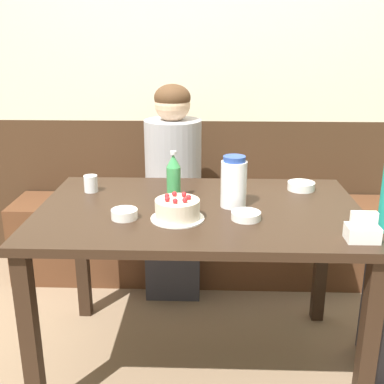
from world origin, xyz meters
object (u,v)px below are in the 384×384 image
soju_bottle (174,177)px  bowl_soup_white (301,186)px  bowl_rice_small (246,216)px  person_pale_blue_shirt (174,198)px  water_pitcher (234,182)px  bowl_side_dish (124,214)px  birthday_cake (177,210)px  bench_seat (202,240)px  glass_water_tall (91,184)px  napkin_holder (363,230)px

soju_bottle → bowl_soup_white: 0.60m
bowl_rice_small → person_pale_blue_shirt: 0.90m
water_pitcher → person_pale_blue_shirt: 0.78m
water_pitcher → bowl_side_dish: 0.46m
birthday_cake → bench_seat: bearing=85.1°
bowl_rice_small → bowl_side_dish: bowl_side_dish is taller
glass_water_tall → water_pitcher: bearing=-15.1°
bowl_soup_white → bowl_rice_small: (-0.28, -0.38, -0.00)m
water_pitcher → person_pale_blue_shirt: bearing=114.2°
bench_seat → glass_water_tall: bearing=-127.8°
birthday_cake → bowl_soup_white: birthday_cake is taller
bowl_soup_white → glass_water_tall: (-0.95, -0.06, 0.02)m
bowl_side_dish → birthday_cake: bearing=0.1°
birthday_cake → bowl_rice_small: birthday_cake is taller
soju_bottle → bench_seat: bearing=81.1°
birthday_cake → glass_water_tall: bearing=141.5°
glass_water_tall → soju_bottle: bearing=-13.4°
bowl_soup_white → person_pale_blue_shirt: (-0.62, 0.43, -0.21)m
glass_water_tall → bench_seat: bearing=52.2°
birthday_cake → water_pitcher: water_pitcher is taller
bowl_soup_white → bowl_side_dish: 0.84m
water_pitcher → bowl_side_dish: bearing=-159.8°
bench_seat → person_pale_blue_shirt: person_pale_blue_shirt is taller
bowl_side_dish → bench_seat: bearing=73.4°
soju_bottle → bowl_rice_small: (0.29, -0.23, -0.09)m
glass_water_tall → bowl_soup_white: bearing=3.6°
glass_water_tall → person_pale_blue_shirt: person_pale_blue_shirt is taller
birthday_cake → bowl_side_dish: size_ratio=2.03×
napkin_holder → bowl_rice_small: size_ratio=0.96×
bowl_soup_white → bowl_side_dish: size_ratio=1.21×
bench_seat → water_pitcher: water_pitcher is taller
napkin_holder → bowl_rice_small: 0.43m
bench_seat → bowl_side_dish: bowl_side_dish is taller
birthday_cake → bowl_rice_small: size_ratio=1.82×
bowl_soup_white → glass_water_tall: glass_water_tall is taller
bowl_side_dish → glass_water_tall: 0.39m
water_pitcher → glass_water_tall: water_pitcher is taller
birthday_cake → glass_water_tall: (-0.41, 0.33, -0.00)m
bench_seat → soju_bottle: bearing=-98.9°
bench_seat → bowl_rice_small: bearing=-79.3°
napkin_holder → water_pitcher: bearing=141.6°
bench_seat → glass_water_tall: size_ratio=30.02×
birthday_cake → bowl_rice_small: bearing=1.6°
person_pale_blue_shirt → soju_bottle: bearing=4.4°
glass_water_tall → person_pale_blue_shirt: bearing=55.6°
birthday_cake → water_pitcher: (0.22, 0.16, 0.06)m
water_pitcher → bowl_side_dish: (-0.43, -0.16, -0.08)m
bench_seat → birthday_cake: (-0.08, -0.96, 0.55)m
birthday_cake → water_pitcher: size_ratio=0.98×
birthday_cake → bowl_soup_white: bearing=35.6°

